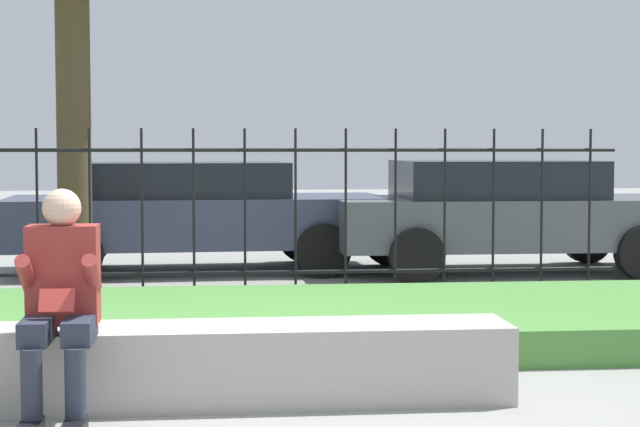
# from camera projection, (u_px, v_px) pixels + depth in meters

# --- Properties ---
(ground_plane) EXTENTS (60.00, 60.00, 0.00)m
(ground_plane) POSITION_uv_depth(u_px,v_px,m) (226.00, 403.00, 6.16)
(ground_plane) COLOR gray
(stone_bench) EXTENTS (3.02, 0.55, 0.45)m
(stone_bench) POSITION_uv_depth(u_px,v_px,m) (250.00, 368.00, 6.17)
(stone_bench) COLOR #ADA89E
(stone_bench) RESTS_ON ground_plane
(person_seated_reader) EXTENTS (0.42, 0.73, 1.25)m
(person_seated_reader) POSITION_uv_depth(u_px,v_px,m) (61.00, 295.00, 5.72)
(person_seated_reader) COLOR black
(person_seated_reader) RESTS_ON ground_plane
(grass_berm) EXTENTS (9.40, 2.55, 0.26)m
(grass_berm) POSITION_uv_depth(u_px,v_px,m) (222.00, 324.00, 8.12)
(grass_berm) COLOR #4C893D
(grass_berm) RESTS_ON ground_plane
(iron_fence) EXTENTS (7.40, 0.03, 1.64)m
(iron_fence) POSITION_uv_depth(u_px,v_px,m) (219.00, 215.00, 9.68)
(iron_fence) COLOR black
(iron_fence) RESTS_ON ground_plane
(car_parked_right) EXTENTS (4.13, 1.96, 1.31)m
(car_parked_right) POSITION_uv_depth(u_px,v_px,m) (505.00, 212.00, 12.51)
(car_parked_right) COLOR #4C5156
(car_parked_right) RESTS_ON ground_plane
(car_parked_center) EXTENTS (4.48, 2.05, 1.29)m
(car_parked_center) POSITION_uv_depth(u_px,v_px,m) (194.00, 212.00, 12.60)
(car_parked_center) COLOR #383D56
(car_parked_center) RESTS_ON ground_plane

